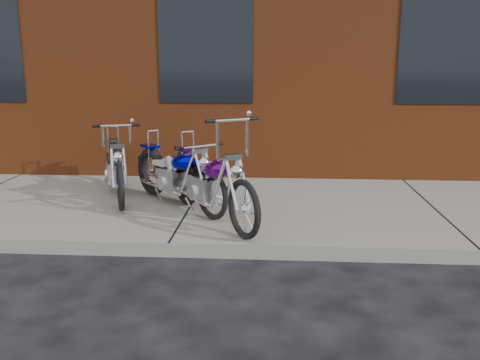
{
  "coord_description": "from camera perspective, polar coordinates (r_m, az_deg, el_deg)",
  "views": [
    {
      "loc": [
        1.02,
        -4.68,
        1.87
      ],
      "look_at": [
        0.65,
        0.8,
        0.62
      ],
      "focal_mm": 38.0,
      "sensor_mm": 36.0,
      "label": 1
    }
  ],
  "objects": [
    {
      "name": "ground",
      "position": [
        5.14,
        -7.97,
        -8.61
      ],
      "size": [
        120.0,
        120.0,
        0.0
      ],
      "primitive_type": "plane",
      "color": "black",
      "rests_on": "ground"
    },
    {
      "name": "sidewalk",
      "position": [
        6.52,
        -5.34,
        -3.19
      ],
      "size": [
        22.0,
        3.0,
        0.15
      ],
      "primitive_type": "cube",
      "color": "gray",
      "rests_on": "ground"
    },
    {
      "name": "chopper_purple",
      "position": [
        5.75,
        -3.43,
        -0.6
      ],
      "size": [
        1.23,
        1.85,
        1.2
      ],
      "rotation": [
        0.0,
        0.0,
        -1.0
      ],
      "color": "black",
      "rests_on": "sidewalk"
    },
    {
      "name": "chopper_blue",
      "position": [
        6.33,
        -7.1,
        0.38
      ],
      "size": [
        1.41,
        1.57,
        0.88
      ],
      "rotation": [
        0.0,
        0.0,
        -0.84
      ],
      "color": "black",
      "rests_on": "sidewalk"
    },
    {
      "name": "chopper_third",
      "position": [
        6.94,
        -13.68,
        1.2
      ],
      "size": [
        0.81,
        1.91,
        1.02
      ],
      "rotation": [
        0.0,
        0.0,
        -1.22
      ],
      "color": "black",
      "rests_on": "sidewalk"
    }
  ]
}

